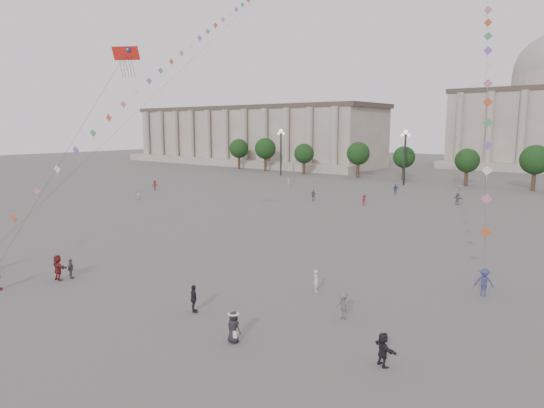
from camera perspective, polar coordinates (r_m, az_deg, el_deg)
The scene contains 23 objects.
ground at distance 31.80m, azimuth -11.87°, elevation -11.70°, with size 360.00×360.00×0.00m, color #54514F.
hall_west at distance 149.41m, azimuth -2.53°, elevation 8.03°, with size 84.00×26.22×17.20m.
tree_row at distance 99.63m, azimuth 25.17°, elevation 4.90°, with size 137.12×5.12×8.00m.
lamp_post_far_west at distance 111.94m, azimuth 1.05°, elevation 7.13°, with size 2.00×0.90×10.65m.
lamp_post_mid_west at distance 96.66m, azimuth 15.40°, elevation 6.50°, with size 2.00×0.90×10.65m.
person_crowd_0 at distance 83.23m, azimuth 14.31°, elevation 1.68°, with size 1.00×0.42×1.71m, color #374C7C.
person_crowd_1 at distance 78.05m, azimuth -15.38°, elevation 1.10°, with size 0.75×0.58×1.54m, color silver.
person_crowd_2 at distance 87.60m, azimuth -13.61°, elevation 2.13°, with size 1.22×0.70×1.89m, color maroon.
person_crowd_3 at distance 24.34m, azimuth 12.94°, elevation -16.33°, with size 1.54×0.49×1.66m, color black.
person_crowd_4 at distance 84.78m, azimuth 21.22°, elevation 1.49°, with size 1.63×0.52×1.76m, color silver.
person_crowd_6 at distance 29.31m, azimuth 8.34°, elevation -11.74°, with size 1.05×0.60×1.62m, color #57585C.
person_crowd_10 at distance 91.05m, azimuth 1.96°, elevation 2.57°, with size 0.62×0.40×1.69m, color beige.
person_crowd_12 at distance 74.93m, azimuth 20.99°, elevation 0.56°, with size 1.59×0.51×1.72m, color slate.
person_crowd_13 at distance 33.64m, azimuth 5.22°, elevation -8.98°, with size 0.56×0.37×1.54m, color silver.
person_crowd_16 at distance 74.00m, azimuth 4.87°, elevation 1.02°, with size 0.98×0.41×1.68m, color #58575C.
person_crowd_17 at distance 70.32m, azimuth 10.79°, elevation 0.46°, with size 1.06×0.61×1.65m, color maroon.
tourist_1 at distance 30.31m, azimuth -9.19°, elevation -10.94°, with size 1.01×0.42×1.73m, color black.
tourist_2 at distance 39.19m, azimuth -23.87°, elevation -6.85°, with size 1.76×0.56×1.90m, color maroon.
tourist_3 at distance 39.24m, azimuth -22.60°, elevation -7.05°, with size 0.88×0.37×1.50m, color #5D5C61.
kite_flyer_1 at distance 35.57m, azimuth 23.68°, elevation -8.42°, with size 1.23×0.70×1.90m, color navy.
hat_person at distance 26.13m, azimuth -4.55°, elevation -14.15°, with size 0.83×0.60×1.69m.
dragon_kite at distance 42.33m, azimuth -16.88°, elevation 15.51°, with size 2.16×6.26×18.91m.
kite_train_west at distance 68.76m, azimuth -9.57°, elevation 17.42°, with size 19.80×57.20×71.99m.
Camera 1 is at (23.13, -18.74, 11.19)m, focal length 32.00 mm.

